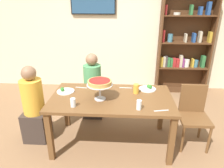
{
  "coord_description": "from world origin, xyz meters",
  "views": [
    {
      "loc": [
        0.16,
        -2.53,
        1.97
      ],
      "look_at": [
        0.0,
        0.1,
        0.89
      ],
      "focal_mm": 33.17,
      "sensor_mm": 36.0,
      "label": 1
    }
  ],
  "objects_px": {
    "water_glass_clear_far": "(139,105)",
    "bookshelf": "(184,44)",
    "cutlery_knife_far": "(161,111)",
    "diner_head_west": "(35,110)",
    "diner_far_left": "(93,90)",
    "television": "(93,0)",
    "cutlery_fork_near": "(106,86)",
    "salad_plate_near_diner": "(65,91)",
    "dining_table": "(112,103)",
    "chair_head_east": "(193,113)",
    "salad_plate_far_diner": "(148,88)",
    "beer_glass_amber_tall": "(136,89)",
    "cutlery_knife_near": "(81,88)",
    "deep_dish_pizza_stand": "(100,84)",
    "cutlery_fork_far": "(126,88)",
    "water_glass_clear_near": "(73,103)"
  },
  "relations": [
    {
      "from": "dining_table",
      "to": "cutlery_knife_near",
      "type": "bearing_deg",
      "value": 148.54
    },
    {
      "from": "television",
      "to": "diner_far_left",
      "type": "xyz_separation_m",
      "value": [
        0.15,
        -1.35,
        -1.46
      ]
    },
    {
      "from": "diner_head_west",
      "to": "water_glass_clear_far",
      "type": "height_order",
      "value": "diner_head_west"
    },
    {
      "from": "television",
      "to": "cutlery_fork_far",
      "type": "bearing_deg",
      "value": -68.22
    },
    {
      "from": "cutlery_fork_near",
      "to": "cutlery_knife_near",
      "type": "height_order",
      "value": "same"
    },
    {
      "from": "television",
      "to": "chair_head_east",
      "type": "bearing_deg",
      "value": -50.36
    },
    {
      "from": "diner_head_west",
      "to": "deep_dish_pizza_stand",
      "type": "relative_size",
      "value": 3.38
    },
    {
      "from": "salad_plate_near_diner",
      "to": "cutlery_knife_near",
      "type": "height_order",
      "value": "salad_plate_near_diner"
    },
    {
      "from": "chair_head_east",
      "to": "salad_plate_near_diner",
      "type": "relative_size",
      "value": 3.52
    },
    {
      "from": "beer_glass_amber_tall",
      "to": "bookshelf",
      "type": "bearing_deg",
      "value": 59.32
    },
    {
      "from": "water_glass_clear_near",
      "to": "cutlery_knife_near",
      "type": "xyz_separation_m",
      "value": [
        -0.01,
        0.58,
        -0.05
      ]
    },
    {
      "from": "salad_plate_far_diner",
      "to": "dining_table",
      "type": "bearing_deg",
      "value": -150.74
    },
    {
      "from": "diner_head_west",
      "to": "cutlery_knife_far",
      "type": "xyz_separation_m",
      "value": [
        1.74,
        -0.36,
        0.25
      ]
    },
    {
      "from": "dining_table",
      "to": "television",
      "type": "distance_m",
      "value": 2.53
    },
    {
      "from": "deep_dish_pizza_stand",
      "to": "beer_glass_amber_tall",
      "type": "xyz_separation_m",
      "value": [
        0.48,
        0.23,
        -0.16
      ]
    },
    {
      "from": "diner_far_left",
      "to": "cutlery_knife_near",
      "type": "relative_size",
      "value": 6.39
    },
    {
      "from": "television",
      "to": "salad_plate_near_diner",
      "type": "bearing_deg",
      "value": -94.49
    },
    {
      "from": "beer_glass_amber_tall",
      "to": "television",
      "type": "bearing_deg",
      "value": 113.73
    },
    {
      "from": "television",
      "to": "cutlery_fork_near",
      "type": "distance_m",
      "value": 2.17
    },
    {
      "from": "water_glass_clear_far",
      "to": "bookshelf",
      "type": "bearing_deg",
      "value": 64.87
    },
    {
      "from": "television",
      "to": "chair_head_east",
      "type": "distance_m",
      "value": 3.01
    },
    {
      "from": "dining_table",
      "to": "chair_head_east",
      "type": "bearing_deg",
      "value": 4.15
    },
    {
      "from": "television",
      "to": "cutlery_fork_far",
      "type": "relative_size",
      "value": 5.27
    },
    {
      "from": "dining_table",
      "to": "chair_head_east",
      "type": "xyz_separation_m",
      "value": [
        1.15,
        0.08,
        -0.17
      ]
    },
    {
      "from": "diner_far_left",
      "to": "salad_plate_far_diner",
      "type": "bearing_deg",
      "value": 62.7
    },
    {
      "from": "cutlery_fork_near",
      "to": "cutlery_knife_far",
      "type": "bearing_deg",
      "value": 122.94
    },
    {
      "from": "chair_head_east",
      "to": "water_glass_clear_near",
      "type": "height_order",
      "value": "chair_head_east"
    },
    {
      "from": "bookshelf",
      "to": "salad_plate_far_diner",
      "type": "distance_m",
      "value": 1.99
    },
    {
      "from": "salad_plate_near_diner",
      "to": "water_glass_clear_near",
      "type": "relative_size",
      "value": 2.28
    },
    {
      "from": "dining_table",
      "to": "cutlery_knife_far",
      "type": "height_order",
      "value": "cutlery_knife_far"
    },
    {
      "from": "beer_glass_amber_tall",
      "to": "cutlery_fork_near",
      "type": "distance_m",
      "value": 0.5
    },
    {
      "from": "television",
      "to": "beer_glass_amber_tall",
      "type": "bearing_deg",
      "value": -66.27
    },
    {
      "from": "diner_far_left",
      "to": "salad_plate_near_diner",
      "type": "bearing_deg",
      "value": -25.55
    },
    {
      "from": "chair_head_east",
      "to": "deep_dish_pizza_stand",
      "type": "bearing_deg",
      "value": 6.99
    },
    {
      "from": "diner_head_west",
      "to": "cutlery_knife_near",
      "type": "relative_size",
      "value": 6.39
    },
    {
      "from": "water_glass_clear_far",
      "to": "salad_plate_far_diner",
      "type": "bearing_deg",
      "value": 74.4
    },
    {
      "from": "water_glass_clear_near",
      "to": "water_glass_clear_far",
      "type": "distance_m",
      "value": 0.81
    },
    {
      "from": "television",
      "to": "salad_plate_far_diner",
      "type": "bearing_deg",
      "value": -60.12
    },
    {
      "from": "deep_dish_pizza_stand",
      "to": "salad_plate_near_diner",
      "type": "height_order",
      "value": "deep_dish_pizza_stand"
    },
    {
      "from": "diner_far_left",
      "to": "cutlery_fork_far",
      "type": "height_order",
      "value": "diner_far_left"
    },
    {
      "from": "television",
      "to": "cutlery_knife_near",
      "type": "xyz_separation_m",
      "value": [
        0.05,
        -1.82,
        -1.21
      ]
    },
    {
      "from": "water_glass_clear_far",
      "to": "cutlery_knife_far",
      "type": "xyz_separation_m",
      "value": [
        0.27,
        -0.02,
        -0.06
      ]
    },
    {
      "from": "bookshelf",
      "to": "water_glass_clear_near",
      "type": "relative_size",
      "value": 20.4
    },
    {
      "from": "salad_plate_far_diner",
      "to": "cutlery_fork_near",
      "type": "relative_size",
      "value": 1.38
    },
    {
      "from": "beer_glass_amber_tall",
      "to": "cutlery_knife_near",
      "type": "relative_size",
      "value": 0.75
    },
    {
      "from": "salad_plate_near_diner",
      "to": "beer_glass_amber_tall",
      "type": "height_order",
      "value": "beer_glass_amber_tall"
    },
    {
      "from": "diner_head_west",
      "to": "diner_far_left",
      "type": "xyz_separation_m",
      "value": [
        0.74,
        0.73,
        0.0
      ]
    },
    {
      "from": "water_glass_clear_far",
      "to": "cutlery_fork_near",
      "type": "bearing_deg",
      "value": 124.46
    },
    {
      "from": "dining_table",
      "to": "cutlery_fork_near",
      "type": "bearing_deg",
      "value": 107.61
    },
    {
      "from": "deep_dish_pizza_stand",
      "to": "dining_table",
      "type": "bearing_deg",
      "value": 27.21
    }
  ]
}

